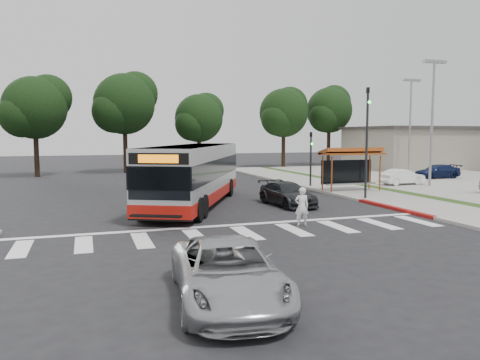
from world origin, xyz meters
name	(u,v)px	position (x,y,z in m)	size (l,w,h in m)	color
ground	(213,213)	(0.00, 0.00, 0.00)	(140.00, 140.00, 0.00)	black
sidewalk_east	(331,187)	(11.00, 8.00, 0.06)	(4.00, 40.00, 0.12)	gray
curb_east	(306,187)	(9.00, 8.00, 0.07)	(0.30, 40.00, 0.15)	#9E9991
curb_east_red	(394,208)	(9.00, -2.00, 0.08)	(0.32, 6.00, 0.15)	maroon
parking_lot	(445,179)	(23.00, 10.00, 0.05)	(18.00, 36.00, 0.10)	gray
commercial_building	(418,149)	(30.00, 22.00, 2.20)	(14.00, 10.00, 4.40)	gray
building_roof_cap	(419,128)	(30.00, 22.00, 4.55)	(14.60, 10.60, 0.30)	#383330
crosswalk_ladder	(247,233)	(0.00, -5.00, 0.01)	(18.00, 2.60, 0.01)	silver
bus_shelter	(351,157)	(10.80, 5.10, 2.35)	(4.20, 1.60, 2.86)	#994519
traffic_signal_ne_tall	(367,133)	(9.60, 1.49, 3.88)	(0.18, 0.37, 6.50)	black
traffic_signal_ne_short	(311,153)	(9.60, 8.49, 2.48)	(0.18, 0.37, 4.00)	black
lot_light_front	(433,105)	(18.00, 6.00, 5.91)	(1.90, 0.35, 9.01)	gray
lot_light_mid	(410,113)	(24.00, 16.00, 5.91)	(1.90, 0.35, 9.01)	gray
tree_ne_a	(284,112)	(16.08, 28.06, 6.39)	(6.16, 5.74, 9.30)	black
tree_ne_b	(329,109)	(23.08, 30.06, 6.92)	(6.16, 5.74, 10.02)	black
tree_north_a	(125,103)	(-1.92, 26.07, 6.92)	(6.60, 6.15, 10.17)	black
tree_north_b	(199,118)	(6.07, 28.06, 5.66)	(5.72, 5.33, 8.43)	black
tree_north_c	(36,107)	(-9.92, 24.06, 6.29)	(6.16, 5.74, 9.30)	black
transit_bus	(194,176)	(-0.31, 2.67, 1.62)	(2.71, 12.51, 3.23)	#A6A9AB
pedestrian	(302,207)	(2.66, -4.35, 0.81)	(0.59, 0.39, 1.63)	white
dark_sedan	(287,194)	(4.42, 1.02, 0.63)	(1.76, 4.34, 1.26)	#212527
silver_suv_south	(228,272)	(-2.87, -11.92, 0.69)	(2.31, 5.00, 1.39)	#A6A8AB
parked_car_1	(402,177)	(16.53, 7.23, 0.68)	(1.22, 3.50, 1.15)	white
parked_car_3	(437,171)	(22.69, 10.63, 0.68)	(1.63, 4.02, 1.17)	#131D43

